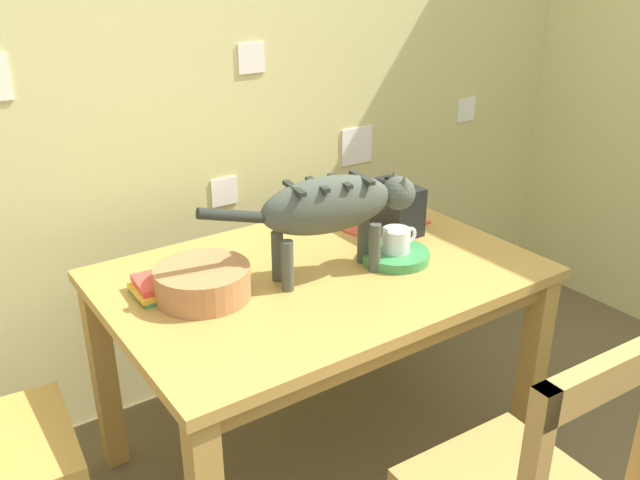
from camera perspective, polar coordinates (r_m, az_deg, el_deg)
name	(u,v)px	position (r m, az deg, el deg)	size (l,w,h in m)	color
wall_rear	(175,69)	(2.45, -12.22, 13.94)	(4.45, 0.11, 2.50)	#D2C880
dining_table	(320,295)	(2.12, 0.00, -4.66)	(1.29, 0.87, 0.73)	#BA8B41
cat	(334,207)	(1.97, 1.16, 2.84)	(0.68, 0.19, 0.31)	#454B3F
saucer_bowl	(395,256)	(2.15, 6.40, -1.31)	(0.22, 0.22, 0.03)	#3A8C49
coffee_mug	(397,240)	(2.13, 6.53, 0.02)	(0.13, 0.09, 0.08)	silver
magazine	(387,226)	(2.40, 5.66, 1.18)	(0.29, 0.18, 0.01)	#D74730
book_stack	(162,285)	(1.99, -13.22, -3.75)	(0.17, 0.15, 0.05)	#44A15A
wicker_basket	(203,282)	(1.93, -9.91, -3.50)	(0.27, 0.27, 0.09)	#AF7345
toaster	(394,208)	(2.34, 6.26, 2.72)	(0.12, 0.20, 0.18)	black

